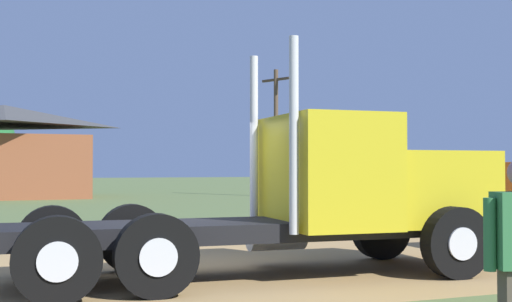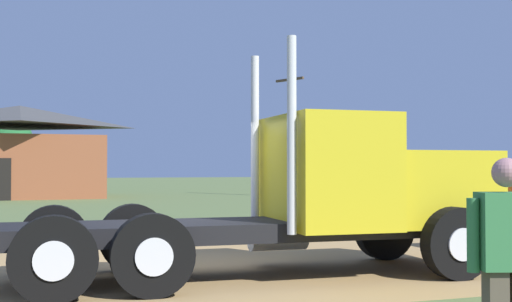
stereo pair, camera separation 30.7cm
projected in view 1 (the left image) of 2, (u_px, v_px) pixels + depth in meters
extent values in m
plane|color=#57683A|center=(176.00, 271.00, 10.83)|extent=(200.00, 200.00, 0.00)
cube|color=#A2804E|center=(176.00, 271.00, 10.83)|extent=(120.00, 6.90, 0.01)
cube|color=black|center=(253.00, 229.00, 10.25)|extent=(7.99, 1.79, 0.28)
cube|color=gold|center=(420.00, 188.00, 11.24)|extent=(1.97, 2.08, 1.24)
cube|color=silver|center=(469.00, 212.00, 11.55)|extent=(0.23, 2.22, 0.32)
cube|color=gold|center=(326.00, 172.00, 10.68)|extent=(1.69, 2.36, 1.81)
cube|color=#2D3D4C|center=(371.00, 150.00, 10.95)|extent=(0.10, 1.93, 0.80)
cylinder|color=silver|center=(254.00, 140.00, 11.26)|extent=(0.14, 0.14, 2.89)
cylinder|color=silver|center=(294.00, 135.00, 9.53)|extent=(0.14, 0.14, 2.89)
cylinder|color=silver|center=(276.00, 235.00, 11.45)|extent=(1.02, 0.55, 0.52)
cylinder|color=black|center=(381.00, 229.00, 12.28)|extent=(1.12, 0.33, 1.11)
cylinder|color=silver|center=(377.00, 229.00, 12.43)|extent=(0.50, 0.06, 0.50)
cylinder|color=black|center=(456.00, 243.00, 10.09)|extent=(1.12, 0.33, 1.11)
cylinder|color=silver|center=(463.00, 244.00, 9.94)|extent=(0.50, 0.06, 0.50)
cylinder|color=black|center=(52.00, 241.00, 10.39)|extent=(1.12, 0.33, 1.11)
cylinder|color=silver|center=(52.00, 239.00, 10.54)|extent=(0.50, 0.06, 0.50)
cylinder|color=black|center=(57.00, 260.00, 8.20)|extent=(1.12, 0.33, 1.11)
cylinder|color=silver|center=(57.00, 262.00, 8.05)|extent=(0.50, 0.06, 0.50)
cylinder|color=black|center=(132.00, 238.00, 10.79)|extent=(1.12, 0.33, 1.11)
cylinder|color=silver|center=(130.00, 237.00, 10.94)|extent=(0.50, 0.06, 0.50)
cylinder|color=black|center=(156.00, 256.00, 8.60)|extent=(1.12, 0.33, 1.11)
cylinder|color=silver|center=(159.00, 257.00, 8.45)|extent=(0.50, 0.06, 0.50)
cylinder|color=#33723F|center=(490.00, 234.00, 5.34)|extent=(0.10, 0.10, 0.60)
cube|color=brown|center=(3.00, 167.00, 36.74)|extent=(9.13, 6.75, 3.49)
pyramid|color=#404040|center=(4.00, 115.00, 36.82)|extent=(9.58, 7.09, 1.16)
cylinder|color=#4F3D2D|center=(276.00, 133.00, 38.79)|extent=(0.26, 0.26, 7.53)
cube|color=#4F3D2D|center=(276.00, 80.00, 38.87)|extent=(1.03, 2.06, 0.14)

